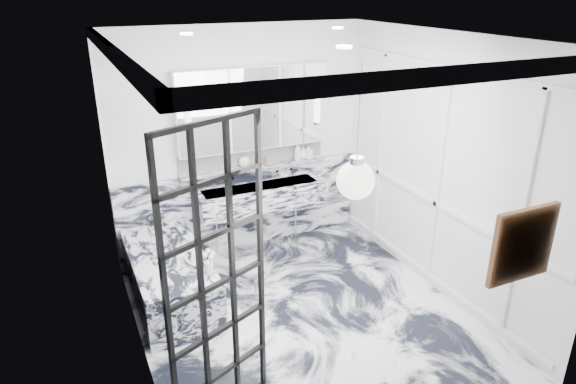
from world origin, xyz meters
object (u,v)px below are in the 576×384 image
trough_sink (260,197)px  bathtub (170,277)px  crittall_door (218,284)px  mirror_cabinet (253,108)px

trough_sink → bathtub: 1.55m
crittall_door → bathtub: size_ratio=1.46×
crittall_door → bathtub: 2.00m
crittall_door → bathtub: crittall_door is taller
bathtub → mirror_cabinet: bearing=32.1°
trough_sink → bathtub: size_ratio=0.97×
mirror_cabinet → trough_sink: bearing=-90.0°
crittall_door → trough_sink: (1.29, 2.43, -0.47)m
crittall_door → bathtub: bearing=67.7°
mirror_cabinet → bathtub: mirror_cabinet is taller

